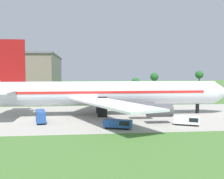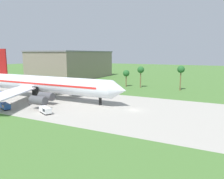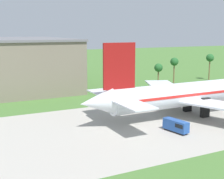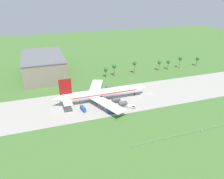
{
  "view_description": "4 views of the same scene",
  "coord_description": "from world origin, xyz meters",
  "px_view_note": "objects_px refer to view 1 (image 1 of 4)",
  "views": [
    {
      "loc": [
        -46.52,
        -74.41,
        11.79
      ],
      "look_at": [
        -37.81,
        1.24,
        6.96
      ],
      "focal_mm": 45.0,
      "sensor_mm": 36.0,
      "label": 1
    },
    {
      "loc": [
        23.79,
        -64.59,
        18.12
      ],
      "look_at": [
        -8.81,
        1.24,
        5.96
      ],
      "focal_mm": 35.0,
      "sensor_mm": 36.0,
      "label": 2
    },
    {
      "loc": [
        -99.26,
        -63.56,
        22.86
      ],
      "look_at": [
        -66.81,
        1.24,
        9.19
      ],
      "focal_mm": 50.0,
      "sensor_mm": 36.0,
      "label": 3
    },
    {
      "loc": [
        -78.91,
        -136.03,
        73.39
      ],
      "look_at": [
        -30.25,
        5.0,
        6.0
      ],
      "focal_mm": 35.0,
      "sensor_mm": 36.0,
      "label": 4
    }
  ],
  "objects_px": {
    "baggage_tug": "(41,116)",
    "catering_van": "(188,121)",
    "terminal_building": "(21,75)",
    "jet_airliner": "(107,93)",
    "fuel_truck": "(119,124)"
  },
  "relations": [
    {
      "from": "jet_airliner",
      "to": "baggage_tug",
      "type": "xyz_separation_m",
      "value": [
        -16.39,
        -10.31,
        -4.36
      ]
    },
    {
      "from": "fuel_truck",
      "to": "catering_van",
      "type": "height_order",
      "value": "catering_van"
    },
    {
      "from": "catering_van",
      "to": "baggage_tug",
      "type": "bearing_deg",
      "value": 168.33
    },
    {
      "from": "baggage_tug",
      "to": "fuel_truck",
      "type": "xyz_separation_m",
      "value": [
        16.95,
        -8.66,
        -0.49
      ]
    },
    {
      "from": "jet_airliner",
      "to": "catering_van",
      "type": "bearing_deg",
      "value": -46.54
    },
    {
      "from": "jet_airliner",
      "to": "catering_van",
      "type": "relative_size",
      "value": 12.3
    },
    {
      "from": "baggage_tug",
      "to": "catering_van",
      "type": "height_order",
      "value": "baggage_tug"
    },
    {
      "from": "baggage_tug",
      "to": "terminal_building",
      "type": "distance_m",
      "value": 81.48
    },
    {
      "from": "baggage_tug",
      "to": "terminal_building",
      "type": "height_order",
      "value": "terminal_building"
    },
    {
      "from": "baggage_tug",
      "to": "catering_van",
      "type": "bearing_deg",
      "value": -11.67
    },
    {
      "from": "terminal_building",
      "to": "jet_airliner",
      "type": "bearing_deg",
      "value": -61.85
    },
    {
      "from": "jet_airliner",
      "to": "catering_van",
      "type": "distance_m",
      "value": 23.94
    },
    {
      "from": "jet_airliner",
      "to": "fuel_truck",
      "type": "distance_m",
      "value": 19.59
    },
    {
      "from": "jet_airliner",
      "to": "terminal_building",
      "type": "height_order",
      "value": "jet_airliner"
    },
    {
      "from": "baggage_tug",
      "to": "jet_airliner",
      "type": "bearing_deg",
      "value": 32.18
    }
  ]
}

